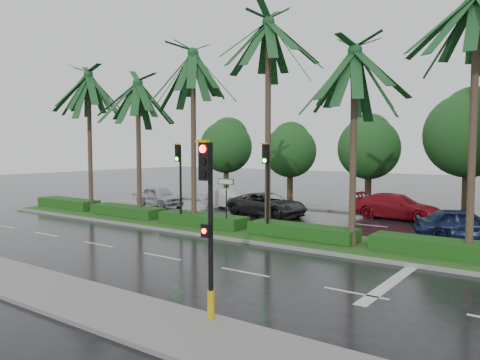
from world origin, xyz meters
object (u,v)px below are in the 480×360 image
Objects in this scene: signal_near at (208,222)px; car_white at (226,198)px; car_darkgrey at (267,204)px; car_red at (397,206)px; car_blue at (464,224)px; street_sign at (226,191)px; car_silver at (159,196)px; signal_median_left at (179,172)px.

car_white is at bearing 126.29° from signal_near.
car_darkgrey reaches higher than car_white.
car_red is at bearing -57.50° from car_darkgrey.
signal_near is 15.41m from car_blue.
car_darkgrey is (-1.50, 6.23, -1.40)m from street_sign.
car_darkgrey is at bearing 119.65° from car_red.
car_white is (4.50, 2.13, -0.04)m from car_silver.
car_red is at bearing 60.54° from street_sign.
car_blue is at bearing -87.52° from car_white.
car_white is 0.95× the size of car_blue.
car_silver is 9.02m from car_darkgrey.
street_sign is at bearing -130.52° from car_white.
car_white is at bearing 127.46° from street_sign.
car_red is at bearing -68.56° from car_white.
signal_median_left is 1.68× the size of street_sign.
car_white is 16.22m from car_blue.
street_sign is 0.50× the size of car_red.
car_red is at bearing -65.23° from car_silver.
signal_near reaches higher than car_red.
signal_near reaches higher than car_darkgrey.
car_white is (-13.00, 17.70, -1.83)m from signal_near.
street_sign is 0.62× the size of car_silver.
signal_near is at bearing -54.66° from street_sign.
street_sign reaches higher than car_red.
street_sign is at bearing -160.59° from car_darkgrey.
car_blue is at bearing 78.70° from signal_near.
signal_median_left reaches higher than car_red.
signal_near reaches higher than car_white.
street_sign is 0.50× the size of car_darkgrey.
car_silver is at bearing 127.31° from car_white.
signal_near is at bearing -44.09° from signal_median_left.
car_silver is at bearing 141.87° from signal_median_left.
car_darkgrey is at bearing 76.83° from signal_median_left.
car_white is 4.78m from car_darkgrey.
signal_median_left is at bearing -117.51° from car_silver.
car_red is at bearing 49.41° from signal_median_left.
signal_median_left is at bearing 142.43° from car_red.
signal_median_left is at bearing -147.45° from car_white.
car_blue is (13.00, 5.32, -2.26)m from signal_median_left.
signal_median_left is 3.13m from street_sign.
car_silver is 0.81× the size of car_red.
car_blue is (16.00, -2.69, 0.06)m from car_white.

